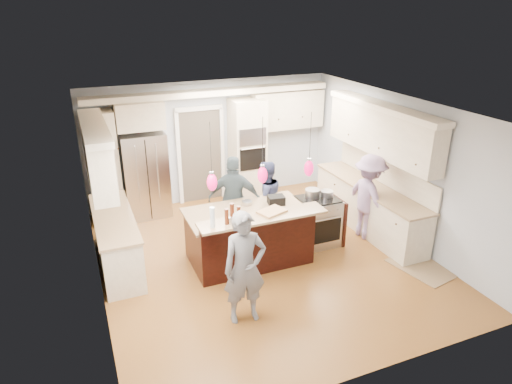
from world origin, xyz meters
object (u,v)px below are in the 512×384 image
refrigerator (145,175)px  island_range (318,221)px  person_far_left (265,199)px  kitchen_island (249,235)px  person_bar_end (245,268)px

refrigerator → island_range: refrigerator is taller
island_range → person_far_left: person_far_left is taller
kitchen_island → person_bar_end: 1.67m
refrigerator → island_range: bearing=-42.6°
refrigerator → island_range: size_ratio=1.96×
island_range → person_far_left: size_ratio=0.61×
kitchen_island → island_range: bearing=3.1°
refrigerator → person_bar_end: refrigerator is taller
refrigerator → kitchen_island: (1.30, -2.57, -0.41)m
island_range → person_bar_end: 2.62m
person_bar_end → kitchen_island: bearing=70.7°
refrigerator → person_far_left: (1.95, -1.79, -0.15)m
kitchen_island → person_bar_end: size_ratio=1.25×
person_bar_end → person_far_left: (1.30, 2.27, -0.09)m
person_bar_end → person_far_left: bearing=64.6°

